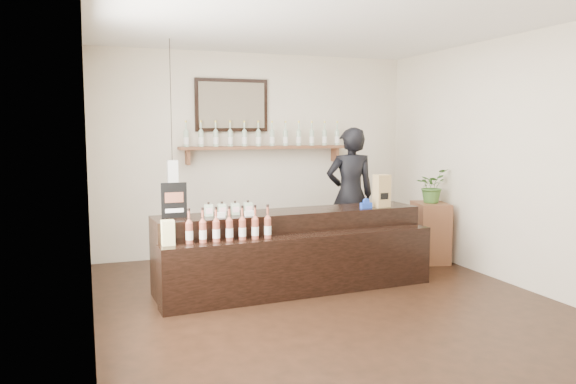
% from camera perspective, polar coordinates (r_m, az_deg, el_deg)
% --- Properties ---
extents(ground, '(5.00, 5.00, 0.00)m').
position_cam_1_polar(ground, '(5.86, 3.92, -11.06)').
color(ground, black).
rests_on(ground, ground).
extents(room_shell, '(5.00, 5.00, 5.00)m').
position_cam_1_polar(room_shell, '(5.59, 4.05, 5.82)').
color(room_shell, beige).
rests_on(room_shell, ground).
extents(back_wall_decor, '(2.66, 0.96, 1.69)m').
position_cam_1_polar(back_wall_decor, '(7.78, -4.10, 6.40)').
color(back_wall_decor, brown).
rests_on(back_wall_decor, ground).
extents(counter, '(3.07, 0.98, 1.00)m').
position_cam_1_polar(counter, '(6.23, 0.58, -6.16)').
color(counter, black).
rests_on(counter, ground).
extents(promo_sign, '(0.26, 0.03, 0.36)m').
position_cam_1_polar(promo_sign, '(5.86, -11.50, -0.84)').
color(promo_sign, black).
rests_on(promo_sign, counter).
extents(paper_bag, '(0.19, 0.15, 0.38)m').
position_cam_1_polar(paper_bag, '(6.62, 9.50, 0.11)').
color(paper_bag, olive).
rests_on(paper_bag, counter).
extents(tape_dispenser, '(0.14, 0.07, 0.12)m').
position_cam_1_polar(tape_dispenser, '(6.52, 7.94, -1.25)').
color(tape_dispenser, '#193BB1').
rests_on(tape_dispenser, counter).
extents(side_cabinet, '(0.51, 0.62, 0.79)m').
position_cam_1_polar(side_cabinet, '(7.69, 14.24, -3.98)').
color(side_cabinet, brown).
rests_on(side_cabinet, ground).
extents(potted_plant, '(0.52, 0.50, 0.45)m').
position_cam_1_polar(potted_plant, '(7.60, 14.37, 0.61)').
color(potted_plant, '#3D6829').
rests_on(potted_plant, side_cabinet).
extents(shopkeeper, '(0.80, 0.59, 2.01)m').
position_cam_1_polar(shopkeeper, '(7.46, 6.34, 0.60)').
color(shopkeeper, black).
rests_on(shopkeeper, ground).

